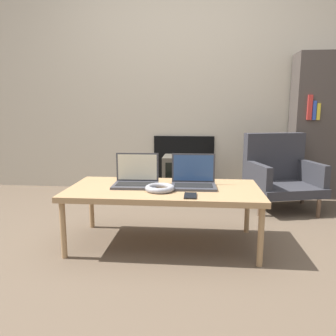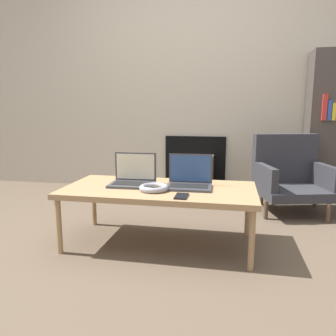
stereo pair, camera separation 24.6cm
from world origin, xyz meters
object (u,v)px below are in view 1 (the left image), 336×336
at_px(tv, 183,175).
at_px(phone, 190,196).
at_px(laptop_right, 193,180).
at_px(headphones, 160,188).
at_px(laptop_left, 136,178).
at_px(armchair, 279,172).

bearing_deg(tv, phone, -85.78).
height_order(laptop_right, tv, laptop_right).
xyz_separation_m(laptop_right, tv, (-0.13, 1.34, -0.24)).
distance_m(laptop_right, headphones, 0.26).
xyz_separation_m(laptop_right, phone, (-0.01, -0.26, -0.04)).
distance_m(laptop_left, armchair, 1.51).
bearing_deg(phone, headphones, 148.99).
bearing_deg(headphones, armchair, 46.77).
distance_m(laptop_left, laptop_right, 0.39).
distance_m(laptop_right, tv, 1.37).
bearing_deg(tv, armchair, -24.05).
bearing_deg(laptop_right, tv, 93.85).
bearing_deg(laptop_right, phone, -94.80).
xyz_separation_m(laptop_left, armchair, (1.19, 0.93, -0.11)).
relative_size(headphones, tv, 0.45).
xyz_separation_m(headphones, armchair, (1.01, 1.07, -0.08)).
xyz_separation_m(laptop_left, headphones, (0.18, -0.14, -0.03)).
relative_size(laptop_right, tv, 0.72).
xyz_separation_m(headphones, tv, (0.08, 1.48, -0.21)).
xyz_separation_m(laptop_left, phone, (0.38, -0.26, -0.04)).
distance_m(headphones, tv, 1.50).
height_order(phone, tv, tv).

